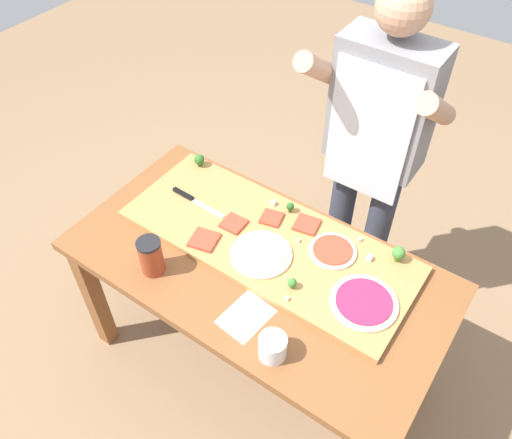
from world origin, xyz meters
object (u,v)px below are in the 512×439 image
at_px(chefs_knife, 191,199).
at_px(pizza_slice_far_left, 307,224).
at_px(sauce_jar, 151,256).
at_px(pizza_slice_far_right, 204,240).
at_px(cheese_crumble_d, 298,240).
at_px(flour_cup, 273,348).
at_px(pizza_whole_white_garlic, 261,254).
at_px(cook_center, 375,141).
at_px(cheese_crumble_e, 360,239).
at_px(pizza_whole_beet_magenta, 364,302).
at_px(cheese_crumble_a, 287,299).
at_px(pizza_slice_near_right, 234,223).
at_px(broccoli_floret_back_right, 199,160).
at_px(broccoli_floret_back_left, 398,253).
at_px(cheese_crumble_c, 273,203).
at_px(pizza_whole_tomato_red, 333,251).
at_px(pizza_slice_near_left, 271,218).
at_px(prep_table, 257,280).
at_px(cheese_crumble_b, 370,258).
at_px(broccoli_floret_center_left, 292,283).
at_px(recipe_note, 246,316).
at_px(broccoli_floret_center_right, 290,207).

height_order(chefs_knife, pizza_slice_far_left, chefs_knife).
bearing_deg(sauce_jar, pizza_slice_far_right, 68.62).
relative_size(cheese_crumble_d, flour_cup, 0.13).
distance_m(chefs_knife, pizza_whole_white_garlic, 0.44).
distance_m(flour_cup, cook_center, 1.00).
bearing_deg(cheese_crumble_e, cook_center, 111.84).
bearing_deg(cheese_crumble_e, pizza_whole_beet_magenta, -60.08).
height_order(cheese_crumble_a, cheese_crumble_e, cheese_crumble_e).
bearing_deg(sauce_jar, pizza_slice_near_right, 70.17).
bearing_deg(cook_center, cheese_crumble_d, -96.57).
xyz_separation_m(pizza_slice_far_left, cheese_crumble_d, (0.02, -0.10, 0.00)).
bearing_deg(flour_cup, broccoli_floret_back_right, 143.26).
distance_m(pizza_whole_beet_magenta, broccoli_floret_back_left, 0.26).
distance_m(broccoli_floret_back_left, cheese_crumble_c, 0.57).
xyz_separation_m(pizza_whole_white_garlic, cheese_crumble_c, (-0.12, 0.26, 0.00)).
relative_size(pizza_whole_tomato_red, pizza_slice_near_left, 2.23).
relative_size(chefs_knife, cheese_crumble_a, 21.06).
xyz_separation_m(prep_table, chefs_knife, (-0.43, 0.11, 0.14)).
distance_m(pizza_whole_beet_magenta, cheese_crumble_b, 0.21).
distance_m(pizza_whole_white_garlic, cheese_crumble_b, 0.42).
distance_m(pizza_slice_far_right, broccoli_floret_back_right, 0.47).
distance_m(pizza_slice_near_left, flour_cup, 0.61).
bearing_deg(broccoli_floret_back_left, chefs_knife, -167.37).
distance_m(pizza_slice_far_right, cheese_crumble_b, 0.66).
height_order(prep_table, broccoli_floret_back_left, broccoli_floret_back_left).
bearing_deg(sauce_jar, prep_table, 39.05).
relative_size(broccoli_floret_back_left, broccoli_floret_center_left, 1.53).
bearing_deg(cheese_crumble_b, pizza_slice_near_left, -175.21).
relative_size(flour_cup, recipe_note, 0.53).
relative_size(pizza_slice_near_left, cheese_crumble_d, 6.88).
relative_size(cheese_crumble_e, flour_cup, 0.15).
distance_m(pizza_slice_near_left, broccoli_floret_center_left, 0.36).
bearing_deg(cook_center, sauce_jar, -116.17).
height_order(pizza_slice_far_right, cook_center, cook_center).
bearing_deg(pizza_slice_far_left, pizza_slice_near_left, -159.52).
height_order(pizza_slice_near_left, broccoli_floret_back_right, broccoli_floret_back_right).
distance_m(pizza_whole_beet_magenta, cheese_crumble_d, 0.37).
bearing_deg(sauce_jar, broccoli_floret_center_left, 23.71).
bearing_deg(broccoli_floret_center_left, pizza_whole_beet_magenta, 19.37).
height_order(pizza_whole_beet_magenta, pizza_slice_far_right, pizza_whole_beet_magenta).
height_order(broccoli_floret_back_left, cheese_crumble_b, broccoli_floret_back_left).
relative_size(pizza_whole_white_garlic, pizza_whole_tomato_red, 1.29).
bearing_deg(cheese_crumble_e, recipe_note, -107.99).
height_order(pizza_slice_far_left, flour_cup, flour_cup).
bearing_deg(pizza_whole_white_garlic, cheese_crumble_e, 45.71).
relative_size(chefs_knife, broccoli_floret_center_left, 6.13).
relative_size(broccoli_floret_center_right, cook_center, 0.03).
xyz_separation_m(pizza_slice_near_left, broccoli_floret_center_right, (0.04, 0.08, 0.02)).
height_order(prep_table, cheese_crumble_d, cheese_crumble_d).
relative_size(pizza_slice_far_right, cheese_crumble_b, 5.21).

